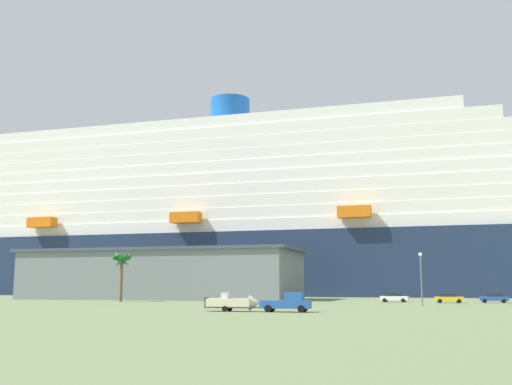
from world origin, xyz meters
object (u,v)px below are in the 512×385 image
parked_car_yellow_taxi (449,298)px  cruise_ship (351,223)px  small_boat_on_trailer (235,303)px  parked_car_blue_suv (494,298)px  parked_car_silver_sedan (172,296)px  street_lamp (421,271)px  pickup_truck (288,303)px  palm_tree (122,264)px  parked_car_white_van (394,297)px

parked_car_yellow_taxi → cruise_ship: bearing=113.4°
small_boat_on_trailer → parked_car_blue_suv: small_boat_on_trailer is taller
cruise_ship → parked_car_silver_sedan: 61.07m
parked_car_silver_sedan → parked_car_blue_suv: bearing=-1.6°
small_boat_on_trailer → street_lamp: bearing=51.1°
small_boat_on_trailer → cruise_ship: bearing=90.3°
parked_car_silver_sedan → pickup_truck: bearing=-51.8°
cruise_ship → parked_car_blue_suv: cruise_ship is taller
palm_tree → parked_car_blue_suv: size_ratio=1.91×
small_boat_on_trailer → parked_car_white_van: (14.50, 42.72, -0.13)m
palm_tree → parked_car_yellow_taxi: palm_tree is taller
parked_car_white_van → parked_car_blue_suv: bearing=1.7°
parked_car_white_van → parked_car_blue_suv: 16.35m
parked_car_silver_sedan → small_boat_on_trailer: bearing=-57.2°
parked_car_white_van → street_lamp: bearing=-73.4°
small_boat_on_trailer → parked_car_silver_sedan: (-28.89, 44.89, -0.13)m
cruise_ship → palm_tree: bearing=-116.9°
cruise_ship → parked_car_blue_suv: bearing=-59.2°
small_boat_on_trailer → parked_car_white_van: small_boat_on_trailer is taller
parked_car_blue_suv → parked_car_silver_sedan: bearing=178.4°
parked_car_blue_suv → small_boat_on_trailer: bearing=-125.5°
parked_car_yellow_taxi → parked_car_silver_sedan: 52.65m
parked_car_white_van → parked_car_blue_suv: size_ratio=1.09×
parked_car_blue_suv → parked_car_white_van: bearing=-178.3°
palm_tree → parked_car_white_van: palm_tree is taller
cruise_ship → parked_car_yellow_taxi: 63.21m
pickup_truck → palm_tree: 50.36m
pickup_truck → street_lamp: size_ratio=0.75×
parked_car_white_van → parked_car_yellow_taxi: bearing=-15.5°
pickup_truck → palm_tree: (-38.96, 31.41, 5.63)m
small_boat_on_trailer → pickup_truck: bearing=2.9°
small_boat_on_trailer → palm_tree: bearing=136.0°
parked_car_white_van → parked_car_silver_sedan: (-43.38, 2.18, -0.00)m
palm_tree → pickup_truck: bearing=-38.9°
small_boat_on_trailer → parked_car_blue_suv: size_ratio=1.61×
cruise_ship → small_boat_on_trailer: cruise_ship is taller
small_boat_on_trailer → palm_tree: palm_tree is taller
pickup_truck → parked_car_silver_sedan: (-35.03, 44.58, -0.21)m
parked_car_yellow_taxi → small_boat_on_trailer: bearing=-120.4°
small_boat_on_trailer → palm_tree: 46.00m
cruise_ship → pickup_truck: bearing=-86.1°
parked_car_silver_sedan → palm_tree: bearing=-106.6°
small_boat_on_trailer → street_lamp: street_lamp is taller
cruise_ship → parked_car_white_van: (14.94, -52.96, -18.50)m
small_boat_on_trailer → street_lamp: size_ratio=0.95×
parked_car_blue_suv → parked_car_silver_sedan: same height
pickup_truck → small_boat_on_trailer: 6.15m
parked_car_blue_suv → parked_car_silver_sedan: size_ratio=0.99×
pickup_truck → parked_car_yellow_taxi: 43.52m
pickup_truck → street_lamp: (13.73, 24.30, 3.95)m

